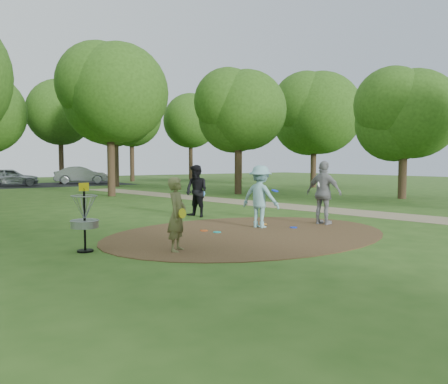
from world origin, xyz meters
TOP-DOWN VIEW (x-y plane):
  - ground at (0.00, 0.00)m, footprint 100.00×100.00m
  - dirt_clearing at (0.00, 0.00)m, footprint 8.40×8.40m
  - footpath at (6.50, 2.00)m, footprint 7.55×39.89m
  - parking_lot at (2.00, 30.00)m, footprint 14.00×8.00m
  - player_observer_with_disc at (-2.83, -0.90)m, footprint 0.72×0.70m
  - player_throwing_with_disc at (0.96, 0.65)m, footprint 1.31×1.39m
  - player_walking_with_disc at (0.83, 4.01)m, footprint 0.92×1.06m
  - player_waiting_with_disc at (3.01, -0.05)m, footprint 0.73×1.27m
  - disc_ground_cyan at (-0.66, 0.63)m, footprint 0.22×0.22m
  - disc_ground_blue at (1.70, -0.02)m, footprint 0.22×0.22m
  - disc_ground_red at (-0.80, 1.08)m, footprint 0.22×0.22m
  - car_left at (-0.76, 29.76)m, footprint 4.52×2.27m
  - car_right at (5.33, 30.48)m, footprint 5.03×3.02m
  - disc_ground_orange at (1.45, 1.06)m, footprint 0.22×0.22m
  - disc_golf_basket at (-4.50, 0.30)m, footprint 0.63×0.63m
  - tree_ring at (2.78, 8.73)m, footprint 37.22×45.58m

SIDE VIEW (x-z plane):
  - ground at x=0.00m, z-range 0.00..0.00m
  - parking_lot at x=2.00m, z-range 0.00..0.01m
  - footpath at x=6.50m, z-range 0.00..0.01m
  - dirt_clearing at x=0.00m, z-range 0.00..0.02m
  - disc_ground_cyan at x=-0.66m, z-range 0.02..0.04m
  - disc_ground_blue at x=1.70m, z-range 0.02..0.04m
  - disc_ground_red at x=-0.80m, z-range 0.02..0.04m
  - disc_ground_orange at x=1.45m, z-range 0.02..0.04m
  - car_left at x=-0.76m, z-range 0.00..1.48m
  - car_right at x=5.33m, z-range 0.00..1.56m
  - player_observer_with_disc at x=-2.83m, z-range 0.00..1.66m
  - disc_golf_basket at x=-4.50m, z-range 0.10..1.64m
  - player_walking_with_disc at x=0.83m, z-range 0.00..1.89m
  - player_throwing_with_disc at x=0.96m, z-range 0.00..1.89m
  - player_waiting_with_disc at x=3.01m, z-range 0.00..2.03m
  - tree_ring at x=2.78m, z-range 0.80..9.68m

